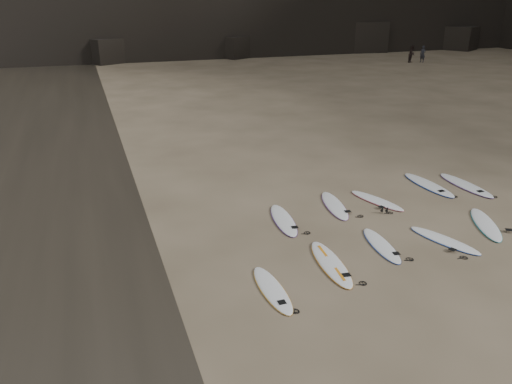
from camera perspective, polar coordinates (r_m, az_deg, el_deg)
The scene contains 13 objects.
ground at distance 15.38m, azimuth 16.90°, elevation -5.46°, with size 240.00×240.00×0.00m, color #897559.
surfboard_0 at distance 12.46m, azimuth 1.87°, elevation -11.04°, with size 0.55×2.27×0.08m, color white.
surfboard_1 at distance 13.68m, azimuth 8.55°, elevation -8.05°, with size 0.62×2.59×0.09m, color white.
surfboard_2 at distance 14.90m, azimuth 14.13°, elevation -5.89°, with size 0.54×2.24×0.08m, color white.
surfboard_3 at distance 15.74m, azimuth 20.72°, elevation -5.15°, with size 0.55×2.30×0.08m, color white.
surfboard_4 at distance 17.29m, azimuth 24.77°, elevation -3.34°, with size 0.60×2.50×0.09m, color white.
surfboard_5 at distance 16.02m, azimuth 3.16°, elevation -3.18°, with size 0.60×2.49×0.09m, color white.
surfboard_6 at distance 17.28m, azimuth 8.96°, elevation -1.49°, with size 0.60×2.48×0.09m, color white.
surfboard_7 at distance 17.97m, azimuth 13.63°, elevation -0.94°, with size 0.55×2.30×0.08m, color white.
surfboard_8 at distance 19.98m, azimuth 19.11°, elevation 0.79°, with size 0.66×2.76×0.10m, color white.
surfboard_9 at distance 20.45m, azimuth 22.84°, elevation 0.75°, with size 0.66×2.77×0.10m, color white.
person_a at distance 57.17m, azimuth 18.52°, elevation 14.73°, with size 0.62×0.41×1.70m, color #212227.
person_b at distance 56.65m, azimuth 17.39°, elevation 14.81°, with size 0.84×0.66×1.73m, color black.
Camera 1 is at (-8.47, -10.89, 6.79)m, focal length 35.00 mm.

